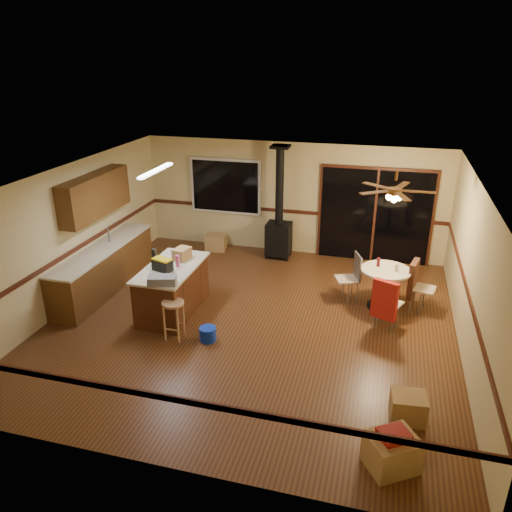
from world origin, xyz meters
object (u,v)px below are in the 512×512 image
at_px(toolbox_grey, 162,280).
at_px(dining_table, 385,281).
at_px(chair_left, 353,272).
at_px(chair_near, 385,300).
at_px(blue_bucket, 208,334).
at_px(chair_right, 414,279).
at_px(bar_stool, 174,320).
at_px(box_under_window, 216,242).
at_px(box_corner_a, 392,452).
at_px(box_corner_b, 408,407).
at_px(toolbox_black, 162,265).
at_px(wood_stove, 279,228).
at_px(kitchen_island, 173,289).

relative_size(toolbox_grey, dining_table, 0.50).
bearing_deg(chair_left, chair_near, -57.94).
xyz_separation_m(blue_bucket, chair_right, (3.30, 2.05, 0.48)).
bearing_deg(bar_stool, dining_table, 31.16).
relative_size(blue_bucket, chair_left, 0.54).
height_order(box_under_window, box_corner_a, box_corner_a).
relative_size(toolbox_grey, box_corner_b, 1.01).
bearing_deg(toolbox_black, box_under_window, 93.28).
relative_size(wood_stove, bar_stool, 3.73).
xyz_separation_m(toolbox_black, chair_left, (3.21, 1.49, -0.41)).
relative_size(dining_table, chair_near, 1.30).
xyz_separation_m(kitchen_island, chair_left, (3.13, 1.31, 0.14)).
height_order(wood_stove, box_corner_a, wood_stove).
bearing_deg(dining_table, box_corner_b, -82.19).
xyz_separation_m(bar_stool, box_under_window, (-0.66, 3.95, -0.15)).
height_order(kitchen_island, box_corner_a, kitchen_island).
height_order(wood_stove, box_corner_b, wood_stove).
bearing_deg(wood_stove, chair_right, -31.19).
distance_m(blue_bucket, box_corner_b, 3.39).
height_order(chair_right, box_corner_a, chair_right).
distance_m(wood_stove, toolbox_black, 3.52).
bearing_deg(chair_right, chair_left, 177.63).
height_order(kitchen_island, toolbox_black, toolbox_black).
height_order(dining_table, chair_near, chair_near).
xyz_separation_m(toolbox_grey, toolbox_black, (-0.23, 0.51, 0.03)).
bearing_deg(kitchen_island, toolbox_black, -112.22).
distance_m(bar_stool, chair_near, 3.57).
bearing_deg(bar_stool, toolbox_black, 125.02).
xyz_separation_m(toolbox_grey, chair_left, (2.98, 2.00, -0.38)).
xyz_separation_m(bar_stool, dining_table, (3.34, 2.02, 0.19)).
bearing_deg(chair_left, wood_stove, 136.45).
bearing_deg(box_corner_a, chair_near, 93.65).
height_order(wood_stove, chair_near, wood_stove).
xyz_separation_m(kitchen_island, wood_stove, (1.30, 3.05, 0.28)).
bearing_deg(blue_bucket, chair_right, 31.81).
distance_m(chair_left, box_corner_b, 3.40).
xyz_separation_m(kitchen_island, toolbox_grey, (0.16, -0.70, 0.52)).
height_order(kitchen_island, wood_stove, wood_stove).
bearing_deg(toolbox_grey, dining_table, 27.51).
relative_size(wood_stove, dining_table, 2.77).
relative_size(toolbox_grey, box_corner_a, 0.83).
xyz_separation_m(toolbox_black, dining_table, (3.81, 1.35, -0.47)).
bearing_deg(wood_stove, dining_table, -37.69).
xyz_separation_m(kitchen_island, bar_stool, (0.40, -0.85, -0.12)).
xyz_separation_m(blue_bucket, box_under_window, (-1.22, 3.89, 0.07)).
distance_m(toolbox_grey, box_under_window, 3.90).
relative_size(toolbox_grey, blue_bucket, 1.62).
xyz_separation_m(chair_left, box_under_window, (-3.40, 1.79, -0.40)).
xyz_separation_m(dining_table, box_under_window, (-4.00, 1.93, -0.34)).
height_order(dining_table, chair_left, chair_left).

